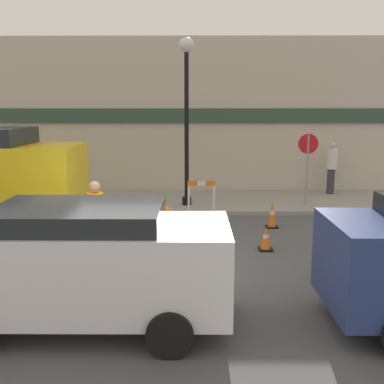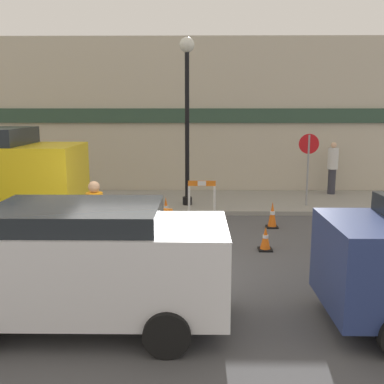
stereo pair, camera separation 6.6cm
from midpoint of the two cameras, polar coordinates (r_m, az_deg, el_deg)
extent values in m
plane|color=#4C4C4F|center=(8.77, -7.55, -9.91)|extent=(60.00, 60.00, 0.00)
cube|color=gray|center=(14.68, -4.29, -1.20)|extent=(18.00, 3.38, 0.13)
cube|color=#BCB29E|center=(16.14, -3.91, 9.48)|extent=(18.00, 0.12, 5.50)
cube|color=#2D4738|center=(16.03, -3.95, 9.65)|extent=(16.20, 0.10, 0.50)
cylinder|color=black|center=(13.84, -0.81, -1.12)|extent=(0.29, 0.29, 0.24)
cylinder|color=black|center=(13.57, -0.83, 7.85)|extent=(0.13, 0.13, 4.56)
sphere|color=silver|center=(13.67, -0.86, 18.18)|extent=(0.44, 0.44, 0.44)
cylinder|color=gray|center=(14.06, 14.26, 2.68)|extent=(0.06, 0.06, 2.15)
cylinder|color=red|center=(13.98, 14.42, 5.95)|extent=(0.60, 0.04, 0.60)
cube|color=white|center=(9.24, -7.04, -5.67)|extent=(0.10, 0.14, 0.97)
cube|color=white|center=(8.97, -2.76, -6.11)|extent=(0.10, 0.14, 0.97)
cube|color=orange|center=(8.95, -4.99, -2.45)|extent=(0.76, 0.26, 0.15)
cube|color=white|center=(8.95, -4.99, -2.45)|extent=(0.24, 0.10, 0.14)
cube|color=white|center=(12.72, 2.68, -1.24)|extent=(0.06, 0.13, 0.90)
cube|color=white|center=(12.73, -0.56, -1.22)|extent=(0.06, 0.13, 0.90)
cube|color=orange|center=(12.62, 1.07, 1.11)|extent=(0.78, 0.04, 0.15)
cube|color=white|center=(12.62, 1.07, 1.11)|extent=(0.23, 0.03, 0.14)
cube|color=black|center=(12.53, -6.21, -3.50)|extent=(0.30, 0.30, 0.04)
cone|color=orange|center=(12.46, -6.24, -2.21)|extent=(0.22, 0.22, 0.54)
cylinder|color=white|center=(12.46, -6.24, -2.09)|extent=(0.13, 0.13, 0.08)
cube|color=black|center=(11.90, 9.94, -4.36)|extent=(0.30, 0.30, 0.04)
cone|color=orange|center=(11.82, 9.99, -2.75)|extent=(0.22, 0.22, 0.64)
cylinder|color=white|center=(11.81, 10.00, -2.60)|extent=(0.13, 0.13, 0.09)
cube|color=black|center=(12.38, -3.50, -3.63)|extent=(0.30, 0.30, 0.04)
cone|color=orange|center=(12.30, -3.52, -2.09)|extent=(0.22, 0.22, 0.64)
cylinder|color=white|center=(12.29, -3.52, -1.95)|extent=(0.13, 0.13, 0.09)
cube|color=black|center=(10.16, -11.28, -7.01)|extent=(0.30, 0.30, 0.04)
cone|color=orange|center=(10.10, -11.33, -5.76)|extent=(0.23, 0.23, 0.42)
cylinder|color=white|center=(10.09, -11.33, -5.65)|extent=(0.13, 0.13, 0.06)
cube|color=black|center=(10.03, 9.12, -7.19)|extent=(0.30, 0.30, 0.04)
cone|color=orange|center=(9.95, 9.17, -5.71)|extent=(0.22, 0.23, 0.50)
cylinder|color=white|center=(9.94, 9.17, -5.58)|extent=(0.13, 0.13, 0.07)
cube|color=black|center=(9.02, 1.02, -9.09)|extent=(0.30, 0.30, 0.04)
cone|color=orange|center=(8.94, 1.03, -7.49)|extent=(0.23, 0.22, 0.49)
cylinder|color=white|center=(8.93, 1.03, -7.34)|extent=(0.13, 0.13, 0.07)
cylinder|color=#33333D|center=(9.26, -12.20, -6.41)|extent=(0.33, 0.33, 0.78)
cylinder|color=orange|center=(9.08, -12.37, -2.10)|extent=(0.47, 0.47, 0.65)
sphere|color=tan|center=(8.99, -12.48, 0.63)|extent=(0.33, 0.33, 0.23)
cylinder|color=#33333D|center=(16.27, 17.08, 1.31)|extent=(0.34, 0.34, 0.87)
cylinder|color=silver|center=(16.17, 17.24, 4.10)|extent=(0.47, 0.47, 0.73)
sphere|color=#DBAD89|center=(16.13, 17.33, 5.72)|extent=(0.25, 0.25, 0.19)
cube|color=silver|center=(6.55, -14.21, -9.06)|extent=(4.14, 1.65, 1.19)
cube|color=#1E2328|center=(6.38, -14.46, -4.02)|extent=(2.28, 1.52, 0.54)
cylinder|color=black|center=(7.34, -2.39, -11.51)|extent=(0.60, 0.18, 0.60)
cylinder|color=black|center=(5.84, -3.19, -17.62)|extent=(0.60, 0.18, 0.60)
cylinder|color=black|center=(7.89, -21.71, -10.67)|extent=(0.60, 0.18, 0.60)
cylinder|color=black|center=(7.78, 19.90, -10.85)|extent=(0.60, 0.18, 0.60)
cylinder|color=black|center=(12.45, -17.46, -2.70)|extent=(0.60, 0.18, 0.60)
cylinder|color=black|center=(10.59, -20.79, -5.21)|extent=(0.60, 0.18, 0.60)
camera|label=1|loc=(0.03, -90.17, -0.03)|focal=42.00mm
camera|label=2|loc=(0.03, 89.83, 0.03)|focal=42.00mm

